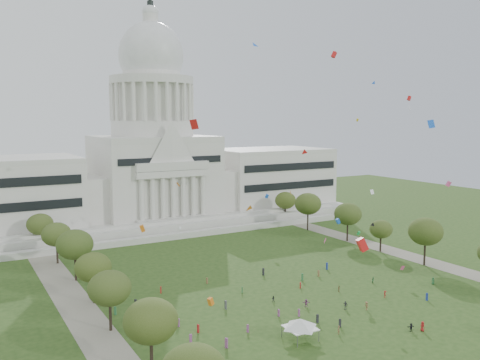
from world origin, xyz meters
name	(u,v)px	position (x,y,z in m)	size (l,w,h in m)	color
ground	(347,316)	(0.00, 0.00, 0.00)	(400.00, 400.00, 0.00)	#2A4918
capitol	(154,167)	(0.00, 113.59, 22.30)	(160.00, 64.50, 91.30)	beige
path_left	(80,312)	(-48.00, 30.00, 0.02)	(8.00, 160.00, 0.04)	gray
path_right	(400,253)	(48.00, 30.00, 0.02)	(8.00, 160.00, 0.04)	gray
row_tree_l_1	(151,321)	(-44.07, -2.96, 8.95)	(8.86, 8.86, 12.59)	black
row_tree_l_2	(110,288)	(-45.04, 17.30, 8.51)	(8.42, 8.42, 11.97)	black
row_tree_r_2	(426,232)	(44.17, 17.44, 9.66)	(9.55, 9.55, 13.58)	black
row_tree_l_3	(93,267)	(-44.09, 33.92, 8.21)	(8.12, 8.12, 11.55)	black
row_tree_r_3	(381,229)	(44.40, 34.48, 7.08)	(7.01, 7.01, 9.98)	black
row_tree_l_4	(75,245)	(-44.08, 52.42, 9.39)	(9.29, 9.29, 13.21)	black
row_tree_r_4	(348,214)	(44.76, 50.04, 9.29)	(9.19, 9.19, 13.06)	black
row_tree_l_5	(56,234)	(-45.22, 71.01, 8.42)	(8.33, 8.33, 11.85)	black
row_tree_r_5	(308,204)	(43.49, 70.19, 9.93)	(9.82, 9.82, 13.96)	black
row_tree_l_6	(40,224)	(-46.87, 89.14, 8.27)	(8.19, 8.19, 11.64)	black
row_tree_r_6	(285,200)	(45.96, 88.13, 8.51)	(8.42, 8.42, 11.97)	black
event_tent	(300,323)	(-15.49, -4.39, 3.20)	(7.70, 7.70, 4.13)	#4C4C4C
person_0	(433,281)	(32.43, 4.83, 0.88)	(0.86, 0.56, 1.77)	#33723F
person_2	(373,280)	(20.22, 12.99, 0.75)	(0.73, 0.45, 1.49)	#33723F
person_3	(366,306)	(5.76, 0.37, 0.95)	(1.22, 0.63, 1.89)	olive
person_4	(345,305)	(2.06, 2.90, 0.96)	(1.13, 0.62, 1.92)	#4C4C51
person_5	(306,303)	(-4.34, 8.38, 0.87)	(1.62, 0.64, 1.75)	#994C8C
person_6	(422,326)	(7.33, -13.24, 0.99)	(0.96, 0.63, 1.97)	#B21E1E
person_7	(339,330)	(-7.78, -6.25, 0.88)	(0.64, 0.47, 1.77)	olive
person_8	(273,299)	(-8.96, 14.51, 0.71)	(0.69, 0.43, 1.43)	#26262B
person_9	(385,294)	(15.01, 3.95, 0.81)	(1.04, 0.54, 1.61)	#B21E1E
person_10	(339,289)	(8.45, 12.35, 0.76)	(0.89, 0.49, 1.53)	olive
person_11	(411,327)	(5.30, -12.23, 0.84)	(1.56, 0.62, 1.68)	#26262B
distant_crowd	(252,303)	(-14.58, 14.35, 0.88)	(64.35, 37.62, 1.94)	#33723F
kite_swarm	(321,190)	(-2.51, 6.18, 25.97)	(80.92, 101.06, 54.73)	yellow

